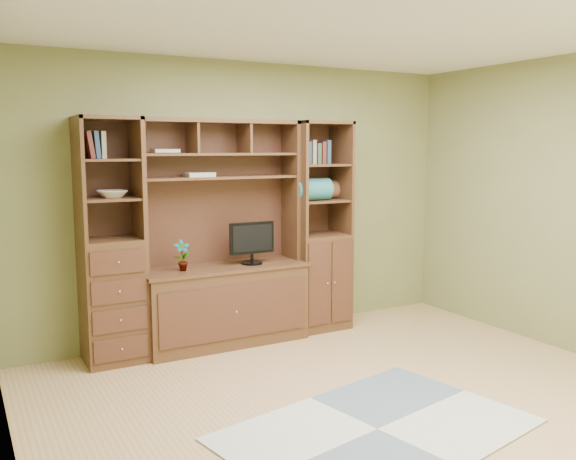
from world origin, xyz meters
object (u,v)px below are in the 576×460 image
left_tower (111,241)px  monitor (252,235)px  center_hutch (224,234)px  right_tower (318,226)px

left_tower → monitor: left_tower is taller
center_hutch → left_tower: 1.00m
center_hutch → right_tower: bearing=2.2°
left_tower → monitor: (1.26, -0.07, -0.03)m
left_tower → monitor: bearing=-3.4°
left_tower → center_hutch: bearing=-2.3°
left_tower → right_tower: (2.02, 0.00, 0.00)m
right_tower → monitor: (-0.76, -0.07, -0.03)m
right_tower → monitor: bearing=-174.4°
left_tower → monitor: 1.26m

